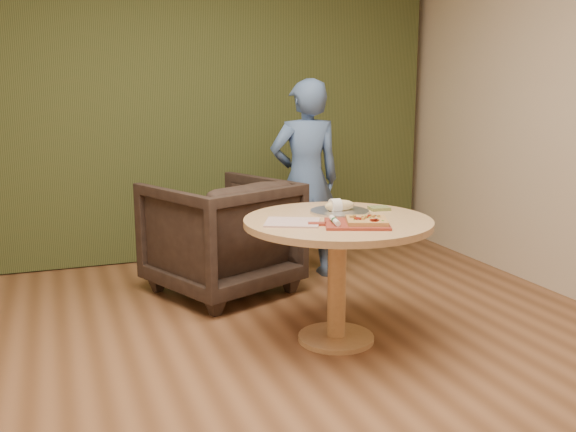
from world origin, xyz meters
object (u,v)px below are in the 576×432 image
Objects in this scene: pedestal_table at (338,242)px; bread_roll at (338,206)px; serving_tray at (340,212)px; pizza_paddle at (355,224)px; flatbread_pizza at (367,220)px; armchair at (221,230)px; cutlery_roll at (335,221)px; person_standing at (305,180)px.

bread_roll reaches higher than pedestal_table.
serving_tray is at bearing 0.00° from bread_roll.
pizza_paddle is 0.36m from bread_roll.
bread_roll reaches higher than serving_tray.
bread_roll reaches higher than flatbread_pizza.
pizza_paddle is 2.46× the size of bread_roll.
pedestal_table is at bearing 109.99° from flatbread_pizza.
armchair is at bearing 116.39° from serving_tray.
person_standing is at bearing 86.99° from cutlery_roll.
pizza_paddle is at bearing 164.96° from flatbread_pizza.
flatbread_pizza is 0.18m from cutlery_roll.
pedestal_table is 2.32× the size of pizza_paddle.
pedestal_table is 3.09× the size of serving_tray.
person_standing is at bearing 78.29° from serving_tray.
person_standing is (0.31, 1.49, 0.02)m from pizza_paddle.
person_standing is (0.24, 1.14, 0.02)m from serving_tray.
armchair is at bearing 128.90° from pizza_paddle.
pedestal_table is at bearing 72.68° from cutlery_roll.
person_standing is (0.24, 1.51, 0.00)m from flatbread_pizza.
pedestal_table is 0.28m from flatbread_pizza.
pizza_paddle is at bearing -101.27° from serving_tray.
flatbread_pizza reaches higher than pizza_paddle.
pizza_paddle reaches higher than pedestal_table.
bread_roll is at bearing 74.96° from cutlery_roll.
bread_roll is (0.17, 0.33, 0.01)m from cutlery_roll.
flatbread_pizza is at bearing -89.70° from bread_roll.
bread_roll is 1.15m from armchair.
flatbread_pizza reaches higher than cutlery_roll.
pedestal_table is 5.55× the size of cutlery_roll.
armchair is at bearing 115.98° from bread_roll.
pizza_paddle is at bearing -85.99° from pedestal_table.
serving_tray is 1.14m from armchair.
armchair is (-0.42, 1.34, -0.29)m from pizza_paddle.
pedestal_table is 0.71× the size of person_standing.
person_standing is (0.73, 0.15, 0.31)m from armchair.
serving_tray reaches higher than pedestal_table.
armchair is at bearing 109.60° from flatbread_pizza.
cutlery_roll is (-0.11, 0.03, 0.02)m from pizza_paddle.
armchair is (-0.41, 1.15, -0.14)m from pedestal_table.
cutlery_roll reaches higher than pizza_paddle.
serving_tray is 1.84× the size of bread_roll.
pizza_paddle is 1.52m from person_standing.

